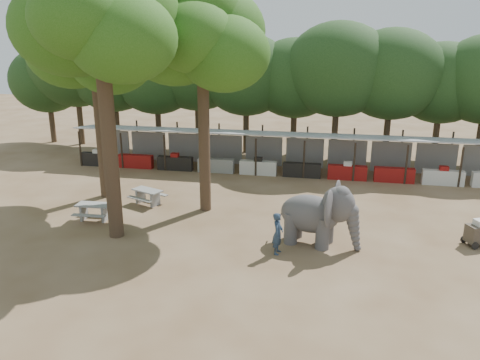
% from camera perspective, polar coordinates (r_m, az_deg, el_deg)
% --- Properties ---
extents(ground, '(100.00, 100.00, 0.00)m').
position_cam_1_polar(ground, '(18.15, -0.03, -10.78)').
color(ground, brown).
rests_on(ground, ground).
extents(vendor_stalls, '(28.00, 2.99, 2.80)m').
position_cam_1_polar(vendor_stalls, '(30.64, 5.11, 3.14)').
color(vendor_stalls, '#9A9EA2').
rests_on(vendor_stalls, ground).
extents(yard_tree_left, '(7.10, 6.90, 11.02)m').
position_cam_1_polar(yard_tree_left, '(26.05, -17.50, 15.64)').
color(yard_tree_left, '#332316').
rests_on(yard_tree_left, ground).
extents(yard_tree_center, '(7.10, 6.90, 12.04)m').
position_cam_1_polar(yard_tree_center, '(20.24, -16.92, 18.41)').
color(yard_tree_center, '#332316').
rests_on(yard_tree_center, ground).
extents(yard_tree_back, '(7.10, 6.90, 11.36)m').
position_cam_1_polar(yard_tree_back, '(22.84, -4.88, 17.11)').
color(yard_tree_back, '#332316').
rests_on(yard_tree_back, ground).
extents(backdrop_trees, '(46.46, 5.95, 8.33)m').
position_cam_1_polar(backdrop_trees, '(35.03, 6.28, 12.01)').
color(backdrop_trees, '#332316').
rests_on(backdrop_trees, ground).
extents(elephant, '(3.64, 2.69, 2.71)m').
position_cam_1_polar(elephant, '(19.95, 9.65, -4.14)').
color(elephant, '#434040').
rests_on(elephant, ground).
extents(handler, '(0.50, 0.68, 1.74)m').
position_cam_1_polar(handler, '(19.07, 4.63, -6.51)').
color(handler, '#26384C').
rests_on(handler, ground).
extents(picnic_table_near, '(1.71, 1.55, 0.82)m').
position_cam_1_polar(picnic_table_near, '(23.60, -17.36, -3.46)').
color(picnic_table_near, gray).
rests_on(picnic_table_near, ground).
extents(picnic_table_far, '(2.04, 1.95, 0.80)m').
position_cam_1_polar(picnic_table_far, '(25.15, -11.20, -1.77)').
color(picnic_table_far, gray).
rests_on(picnic_table_far, ground).
extents(cart_front, '(1.40, 1.19, 1.16)m').
position_cam_1_polar(cart_front, '(22.28, 27.20, -5.73)').
color(cart_front, '#393027').
rests_on(cart_front, ground).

